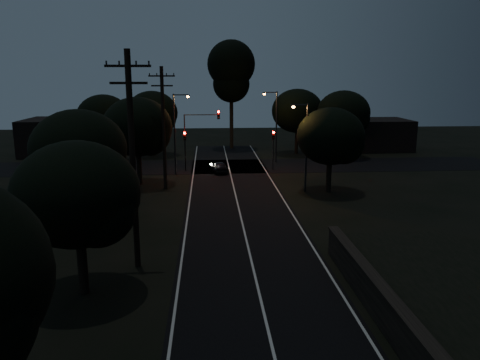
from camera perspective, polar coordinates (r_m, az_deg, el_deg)
road_surface at (r=40.64m, az=-0.70°, el=-1.23°), size 60.00×70.00×0.03m
utility_pole_mid at (r=23.91m, az=-12.97°, el=2.63°), size 2.20×0.30×11.00m
utility_pole_far at (r=40.66m, az=-9.32°, el=6.46°), size 2.20×0.30×10.50m
tree_left_b at (r=21.54m, az=-18.82°, el=-2.01°), size 5.54×5.54×7.04m
tree_left_c at (r=31.56m, az=-18.72°, el=3.26°), size 6.09×6.09×7.70m
tree_left_d at (r=42.82m, az=-12.13°, el=6.16°), size 6.24×6.24×7.91m
tree_far_nw at (r=58.69m, az=-10.46°, el=7.93°), size 6.25×6.25×7.92m
tree_far_w at (r=55.56m, az=-16.09°, el=7.24°), size 6.01×6.01×7.67m
tree_far_ne at (r=59.42m, az=7.24°, el=8.22°), size 6.43×6.43×8.13m
tree_far_e at (r=57.72m, az=12.73°, el=7.82°), size 6.32×6.32×8.02m
tree_right_a at (r=39.88m, az=11.28°, el=5.06°), size 5.65×5.65×7.19m
tall_pine at (r=63.35m, az=-1.07°, el=13.18°), size 6.31×6.31×14.33m
building_left at (r=63.28m, az=-20.33°, el=5.02°), size 10.00×8.00×4.40m
building_right at (r=65.64m, az=15.93°, el=5.39°), size 9.00×7.00×4.00m
signal_left at (r=48.80m, az=-6.73°, el=4.42°), size 0.28×0.35×4.10m
signal_right at (r=49.22m, az=4.07°, el=4.54°), size 0.28×0.35×4.10m
signal_mast at (r=48.56m, az=-4.77°, el=6.21°), size 3.70×0.35×6.25m
streetlight_a at (r=46.65m, az=-7.77°, el=6.24°), size 1.66×0.26×8.00m
streetlight_b at (r=53.05m, az=4.25°, el=7.08°), size 1.66×0.26×8.00m
streetlight_c at (r=39.48m, az=7.89°, el=4.66°), size 1.46×0.26×7.50m
car at (r=47.94m, az=-2.54°, el=1.60°), size 1.87×3.54×1.15m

